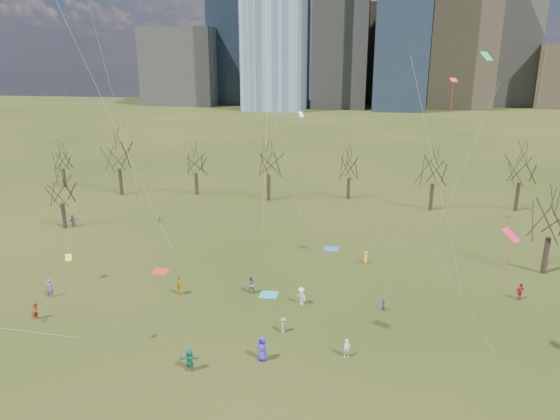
% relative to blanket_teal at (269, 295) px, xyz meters
% --- Properties ---
extents(ground, '(500.00, 500.00, 0.00)m').
position_rel_blanket_teal_xyz_m(ground, '(0.31, -8.07, -0.01)').
color(ground, black).
rests_on(ground, ground).
extents(downtown_skyline, '(212.50, 78.00, 118.00)m').
position_rel_blanket_teal_xyz_m(downtown_skyline, '(-2.13, 202.58, 38.99)').
color(downtown_skyline, slate).
rests_on(downtown_skyline, ground).
extents(bare_tree_row, '(113.04, 29.80, 9.50)m').
position_rel_blanket_teal_xyz_m(bare_tree_row, '(0.22, 29.16, 6.10)').
color(bare_tree_row, black).
rests_on(bare_tree_row, ground).
extents(blanket_teal, '(1.60, 1.50, 0.03)m').
position_rel_blanket_teal_xyz_m(blanket_teal, '(0.00, 0.00, 0.00)').
color(blanket_teal, teal).
rests_on(blanket_teal, ground).
extents(blanket_navy, '(1.60, 1.50, 0.03)m').
position_rel_blanket_teal_xyz_m(blanket_navy, '(4.65, 12.75, 0.00)').
color(blanket_navy, '#255DAC').
rests_on(blanket_navy, ground).
extents(blanket_crimson, '(1.60, 1.50, 0.03)m').
position_rel_blanket_teal_xyz_m(blanket_crimson, '(-11.99, 3.13, 0.00)').
color(blanket_crimson, red).
rests_on(blanket_crimson, ground).
extents(person_0, '(1.02, 0.79, 1.86)m').
position_rel_blanket_teal_xyz_m(person_0, '(1.69, -10.32, 0.91)').
color(person_0, '#3529B5').
rests_on(person_0, ground).
extents(person_1, '(0.61, 0.55, 1.40)m').
position_rel_blanket_teal_xyz_m(person_1, '(7.60, -8.78, 0.69)').
color(person_1, silver).
rests_on(person_1, ground).
extents(person_2, '(0.61, 0.76, 1.48)m').
position_rel_blanket_teal_xyz_m(person_2, '(-18.03, -7.90, 0.73)').
color(person_2, '#AC3418').
rests_on(person_2, ground).
extents(person_3, '(0.55, 0.86, 1.26)m').
position_rel_blanket_teal_xyz_m(person_3, '(2.47, -6.22, 0.62)').
color(person_3, slate).
rests_on(person_3, ground).
extents(person_4, '(0.98, 1.11, 1.80)m').
position_rel_blanket_teal_xyz_m(person_4, '(-8.10, -1.46, 0.88)').
color(person_4, orange).
rests_on(person_4, ground).
extents(person_5, '(1.62, 0.89, 1.67)m').
position_rel_blanket_teal_xyz_m(person_5, '(-2.97, -12.44, 0.82)').
color(person_5, '#1A755F').
rests_on(person_5, ground).
extents(person_7, '(0.69, 0.75, 1.73)m').
position_rel_blanket_teal_xyz_m(person_7, '(-19.46, -4.06, 0.85)').
color(person_7, '#854C99').
rests_on(person_7, ground).
extents(person_8, '(0.63, 0.67, 1.10)m').
position_rel_blanket_teal_xyz_m(person_8, '(10.25, -1.24, 0.53)').
color(person_8, '#2762A9').
rests_on(person_8, ground).
extents(person_9, '(1.17, 1.13, 1.61)m').
position_rel_blanket_teal_xyz_m(person_9, '(3.19, -1.30, 0.79)').
color(person_9, white).
rests_on(person_9, ground).
extents(person_10, '(1.01, 0.73, 1.59)m').
position_rel_blanket_teal_xyz_m(person_10, '(22.32, 3.18, 0.78)').
color(person_10, '#AC182E').
rests_on(person_10, ground).
extents(person_11, '(1.11, 1.48, 1.56)m').
position_rel_blanket_teal_xyz_m(person_11, '(-28.99, 14.76, 0.76)').
color(person_11, slate).
rests_on(person_11, ground).
extents(person_12, '(0.46, 0.68, 1.34)m').
position_rel_blanket_teal_xyz_m(person_12, '(8.55, 9.27, 0.66)').
color(person_12, '#F5AC1B').
rests_on(person_12, ground).
extents(person_13, '(0.43, 0.59, 1.49)m').
position_rel_blanket_teal_xyz_m(person_13, '(-18.71, 18.47, 0.73)').
color(person_13, '#186F56').
rests_on(person_13, ground).
extents(person_14, '(1.00, 0.89, 1.71)m').
position_rel_blanket_teal_xyz_m(person_14, '(-1.72, 0.11, 0.84)').
color(person_14, slate).
rests_on(person_14, ground).
extents(kites_airborne, '(60.74, 43.01, 34.67)m').
position_rel_blanket_teal_xyz_m(kites_airborne, '(3.08, 5.97, 14.24)').
color(kites_airborne, '#E7194B').
rests_on(kites_airborne, ground).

